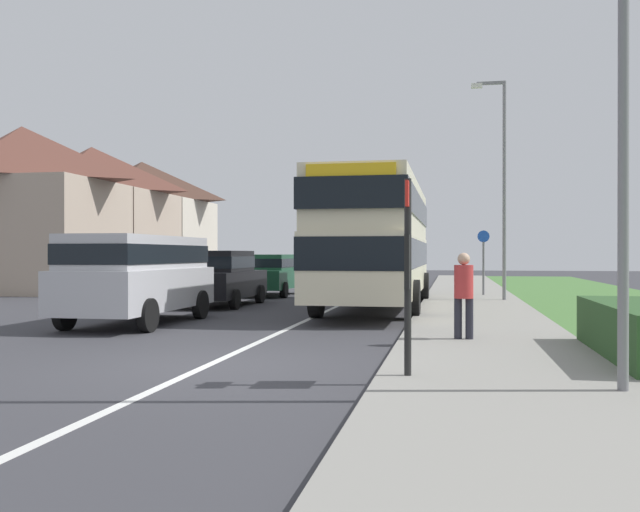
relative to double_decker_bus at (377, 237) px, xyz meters
The scene contains 14 objects.
ground_plane 11.11m from the double_decker_bus, 97.12° to the right, with size 120.00×120.00×0.00m, color #38383D.
lane_marking_centre 3.78m from the double_decker_bus, 115.63° to the right, with size 0.14×60.00×0.01m, color silver.
pavement_near_side 5.97m from the double_decker_bus, 59.39° to the right, with size 3.20×68.00×0.12m, color gray.
roadside_hedge 10.90m from the double_decker_bus, 62.64° to the right, with size 1.10×4.12×0.90m, color #2D5128.
double_decker_bus is the anchor object (origin of this frame).
parked_van_silver 7.49m from the double_decker_bus, 132.59° to the right, with size 2.11×4.97×2.07m.
parked_car_black 5.14m from the double_decker_bus, behind, with size 1.95×4.40×1.74m.
parked_car_dark_green 7.61m from the double_decker_bus, 129.87° to the left, with size 1.87×4.26×1.62m.
pedestrian_at_stop 8.33m from the double_decker_bus, 73.07° to the right, with size 0.34×0.34×1.67m.
bus_stop_sign 11.95m from the double_decker_bus, 82.05° to the right, with size 0.09×0.52×2.60m.
cycle_route_sign 6.80m from the double_decker_bus, 60.38° to the left, with size 0.44×0.08×2.52m.
street_lamp_near 13.18m from the double_decker_bus, 72.12° to the right, with size 1.14×0.20×7.83m.
street_lamp_mid 5.37m from the double_decker_bus, 39.76° to the left, with size 1.14×0.20×7.40m.
house_terrace_far_side 20.00m from the double_decker_bus, 143.12° to the left, with size 7.46×17.38×7.12m.
Camera 1 is at (3.55, -9.77, 1.65)m, focal length 38.85 mm.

